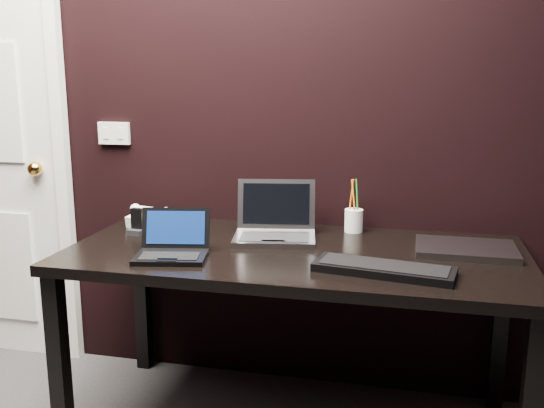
% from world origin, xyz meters
% --- Properties ---
extents(wall_back, '(4.00, 0.00, 4.00)m').
position_xyz_m(wall_back, '(0.00, 1.80, 1.30)').
color(wall_back, black).
rests_on(wall_back, ground).
extents(wall_switch, '(0.15, 0.02, 0.10)m').
position_xyz_m(wall_switch, '(-0.62, 1.79, 1.12)').
color(wall_switch, silver).
rests_on(wall_switch, wall_back).
extents(desk, '(1.70, 0.80, 0.74)m').
position_xyz_m(desk, '(0.30, 1.40, 0.66)').
color(desk, black).
rests_on(desk, ground).
extents(netbook, '(0.29, 0.27, 0.16)m').
position_xyz_m(netbook, '(-0.11, 1.21, 0.77)').
color(netbook, black).
rests_on(netbook, desk).
extents(silver_laptop, '(0.36, 0.34, 0.22)m').
position_xyz_m(silver_laptop, '(0.19, 1.53, 0.78)').
color(silver_laptop, '#9D9DA3').
rests_on(silver_laptop, desk).
extents(ext_keyboard, '(0.48, 0.23, 0.03)m').
position_xyz_m(ext_keyboard, '(0.64, 1.20, 0.75)').
color(ext_keyboard, black).
rests_on(ext_keyboard, desk).
extents(closed_laptop, '(0.36, 0.26, 0.02)m').
position_xyz_m(closed_laptop, '(0.92, 1.51, 0.75)').
color(closed_laptop, '#97979C').
rests_on(closed_laptop, desk).
extents(desk_phone, '(0.21, 0.19, 0.10)m').
position_xyz_m(desk_phone, '(-0.37, 1.61, 0.78)').
color(desk_phone, white).
rests_on(desk_phone, desk).
extents(mobile_phone, '(0.07, 0.06, 0.11)m').
position_xyz_m(mobile_phone, '(-0.37, 1.48, 0.78)').
color(mobile_phone, black).
rests_on(mobile_phone, desk).
extents(pen_cup, '(0.09, 0.09, 0.22)m').
position_xyz_m(pen_cup, '(0.49, 1.72, 0.79)').
color(pen_cup, white).
rests_on(pen_cup, desk).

